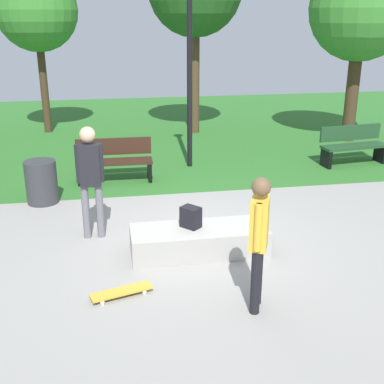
% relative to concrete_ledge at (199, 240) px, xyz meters
% --- Properties ---
extents(ground_plane, '(28.00, 28.00, 0.00)m').
position_rel_concrete_ledge_xyz_m(ground_plane, '(-0.00, 0.47, -0.20)').
color(ground_plane, gray).
extents(grass_lawn, '(26.60, 11.86, 0.01)m').
position_rel_concrete_ledge_xyz_m(grass_lawn, '(-0.00, 8.54, -0.20)').
color(grass_lawn, '#2D6B28').
rests_on(grass_lawn, ground_plane).
extents(concrete_ledge, '(2.04, 0.75, 0.40)m').
position_rel_concrete_ledge_xyz_m(concrete_ledge, '(0.00, 0.00, 0.00)').
color(concrete_ledge, '#A8A59E').
rests_on(concrete_ledge, ground_plane).
extents(backpack_on_ledge, '(0.34, 0.34, 0.32)m').
position_rel_concrete_ledge_xyz_m(backpack_on_ledge, '(-0.11, 0.07, 0.36)').
color(backpack_on_ledge, black).
rests_on(backpack_on_ledge, concrete_ledge).
extents(skater_performing_trick, '(0.31, 0.40, 1.69)m').
position_rel_concrete_ledge_xyz_m(skater_performing_trick, '(0.42, -1.58, 0.79)').
color(skater_performing_trick, black).
rests_on(skater_performing_trick, ground_plane).
extents(skater_watching, '(0.43, 0.24, 1.82)m').
position_rel_concrete_ledge_xyz_m(skater_watching, '(-1.57, 0.84, 0.88)').
color(skater_watching, slate).
rests_on(skater_watching, ground_plane).
extents(skateboard_by_ledge, '(0.82, 0.41, 0.08)m').
position_rel_concrete_ledge_xyz_m(skateboard_by_ledge, '(-1.20, -1.04, -0.14)').
color(skateboard_by_ledge, gold).
rests_on(skateboard_by_ledge, ground_plane).
extents(park_bench_by_oak, '(1.65, 0.66, 0.91)m').
position_rel_concrete_ledge_xyz_m(park_bench_by_oak, '(4.45, 3.96, 0.28)').
color(park_bench_by_oak, '#1E4223').
rests_on(park_bench_by_oak, ground_plane).
extents(park_bench_far_right, '(1.61, 0.49, 0.91)m').
position_rel_concrete_ledge_xyz_m(park_bench_far_right, '(-1.16, 3.63, 0.28)').
color(park_bench_far_right, '#331E14').
rests_on(park_bench_far_right, ground_plane).
extents(tree_leaning_ash, '(2.30, 2.30, 4.64)m').
position_rel_concrete_ledge_xyz_m(tree_leaning_ash, '(-3.05, 8.65, 3.26)').
color(tree_leaning_ash, '#42301E').
rests_on(tree_leaning_ash, grass_lawn).
extents(tree_tall_oak, '(2.72, 2.72, 4.89)m').
position_rel_concrete_ledge_xyz_m(tree_tall_oak, '(5.43, 6.16, 3.29)').
color(tree_tall_oak, '#42301E').
rests_on(tree_tall_oak, grass_lawn).
extents(lamp_post, '(0.28, 0.28, 4.05)m').
position_rel_concrete_ledge_xyz_m(lamp_post, '(0.60, 4.43, 2.27)').
color(lamp_post, black).
rests_on(lamp_post, ground_plane).
extents(trash_bin, '(0.59, 0.59, 0.82)m').
position_rel_concrete_ledge_xyz_m(trash_bin, '(-2.55, 2.57, 0.21)').
color(trash_bin, '#333338').
rests_on(trash_bin, ground_plane).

